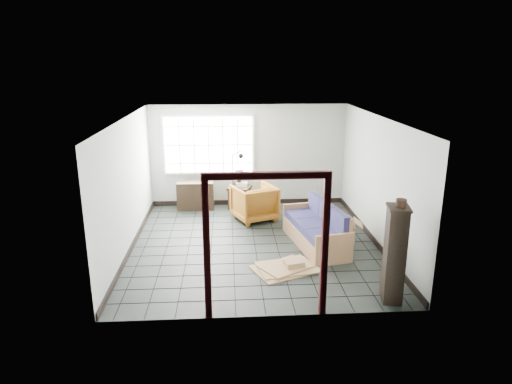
{
  "coord_description": "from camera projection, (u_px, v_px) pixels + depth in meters",
  "views": [
    {
      "loc": [
        -0.53,
        -8.73,
        3.68
      ],
      "look_at": [
        0.04,
        0.3,
        1.04
      ],
      "focal_mm": 32.0,
      "sensor_mm": 36.0,
      "label": 1
    }
  ],
  "objects": [
    {
      "name": "futon_sofa",
      "position": [
        318.0,
        230.0,
        9.32
      ],
      "size": [
        1.1,
        2.09,
        0.88
      ],
      "rotation": [
        0.0,
        0.0,
        0.18
      ],
      "color": "olive",
      "rests_on": "ground"
    },
    {
      "name": "pot",
      "position": [
        401.0,
        203.0,
        6.78
      ],
      "size": [
        0.19,
        0.19,
        0.12
      ],
      "rotation": [
        0.0,
        0.0,
        -0.19
      ],
      "color": "black",
      "rests_on": "tall_shelf"
    },
    {
      "name": "armchair",
      "position": [
        254.0,
        201.0,
        10.75
      ],
      "size": [
        1.15,
        1.12,
        0.92
      ],
      "primitive_type": "imported",
      "rotation": [
        0.0,
        0.0,
        3.54
      ],
      "color": "brown",
      "rests_on": "ground"
    },
    {
      "name": "window_panel",
      "position": [
        209.0,
        145.0,
        11.5
      ],
      "size": [
        2.32,
        0.08,
        1.52
      ],
      "color": "silver",
      "rests_on": "ground"
    },
    {
      "name": "table_lamp",
      "position": [
        239.0,
        174.0,
        11.53
      ],
      "size": [
        0.32,
        0.32,
        0.44
      ],
      "rotation": [
        0.0,
        0.0,
        0.1
      ],
      "color": "black",
      "rests_on": "side_table"
    },
    {
      "name": "cardboard_pile",
      "position": [
        287.0,
        267.0,
        8.29
      ],
      "size": [
        1.36,
        1.18,
        0.17
      ],
      "rotation": [
        0.0,
        0.0,
        0.35
      ],
      "color": "#9F854D",
      "rests_on": "ground"
    },
    {
      "name": "side_table",
      "position": [
        240.0,
        190.0,
        11.58
      ],
      "size": [
        0.67,
        0.67,
        0.58
      ],
      "rotation": [
        0.0,
        0.0,
        -0.34
      ],
      "color": "black",
      "rests_on": "ground"
    },
    {
      "name": "tall_shelf",
      "position": [
        395.0,
        254.0,
        7.03
      ],
      "size": [
        0.4,
        0.48,
        1.56
      ],
      "rotation": [
        0.0,
        0.0,
        -0.18
      ],
      "color": "black",
      "rests_on": "ground"
    },
    {
      "name": "room_shell",
      "position": [
        255.0,
        165.0,
        8.98
      ],
      "size": [
        5.02,
        5.52,
        2.61
      ],
      "color": "#ACB2AA",
      "rests_on": "ground"
    },
    {
      "name": "floor_lamp",
      "position": [
        237.0,
        178.0,
        11.42
      ],
      "size": [
        0.4,
        0.31,
        1.52
      ],
      "rotation": [
        0.0,
        0.0,
        -0.12
      ],
      "color": "black",
      "rests_on": "ground"
    },
    {
      "name": "open_box",
      "position": [
        342.0,
        232.0,
        9.62
      ],
      "size": [
        0.89,
        0.57,
        0.47
      ],
      "rotation": [
        0.0,
        0.0,
        -0.22
      ],
      "color": "#9F854D",
      "rests_on": "ground"
    },
    {
      "name": "projector",
      "position": [
        242.0,
        184.0,
        11.57
      ],
      "size": [
        0.3,
        0.24,
        0.1
      ],
      "rotation": [
        0.0,
        0.0,
        -0.12
      ],
      "color": "silver",
      "rests_on": "side_table"
    },
    {
      "name": "doorway_trim",
      "position": [
        266.0,
        228.0,
        6.45
      ],
      "size": [
        1.8,
        0.08,
        2.2
      ],
      "color": "#390D10",
      "rests_on": "ground"
    },
    {
      "name": "ground",
      "position": [
        255.0,
        244.0,
        9.42
      ],
      "size": [
        5.5,
        5.5,
        0.0
      ],
      "primitive_type": "plane",
      "color": "black",
      "rests_on": "ground"
    },
    {
      "name": "console_shelf",
      "position": [
        195.0,
        196.0,
        11.54
      ],
      "size": [
        0.92,
        0.36,
        0.71
      ],
      "rotation": [
        0.0,
        0.0,
        -0.01
      ],
      "color": "black",
      "rests_on": "ground"
    }
  ]
}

